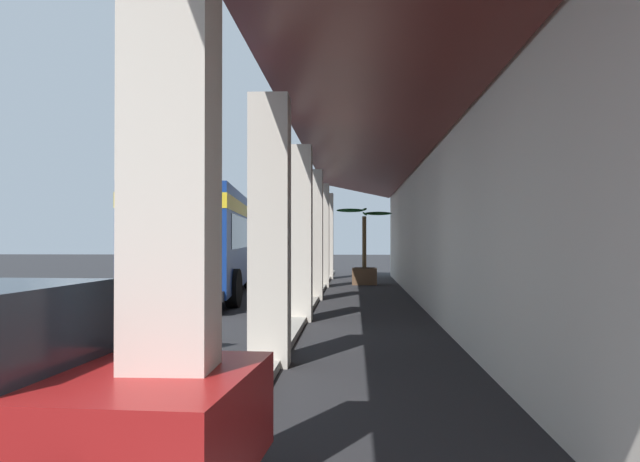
% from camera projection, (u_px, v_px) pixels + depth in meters
% --- Properties ---
extents(ground, '(120.00, 120.00, 0.00)m').
position_uv_depth(ground, '(432.00, 314.00, 16.15)').
color(ground, '#262628').
extents(curb_strip, '(37.40, 0.50, 0.12)m').
position_uv_depth(curb_strip, '(304.00, 306.00, 17.37)').
color(curb_strip, '#9E998E').
rests_on(curb_strip, ground).
extents(transit_bus, '(11.39, 3.52, 3.34)m').
position_uv_depth(transit_bus, '(203.00, 236.00, 21.24)').
color(transit_bus, navy).
rests_on(transit_bus, ground).
extents(pedestrian, '(0.47, 0.60, 1.66)m').
position_uv_depth(pedestrian, '(170.00, 294.00, 10.35)').
color(pedestrian, '#726651').
rests_on(pedestrian, ground).
extents(potted_palm, '(1.72, 2.15, 2.95)m').
position_uv_depth(potted_palm, '(364.00, 268.00, 26.55)').
color(potted_palm, brown).
rests_on(potted_palm, ground).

